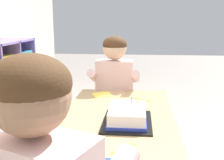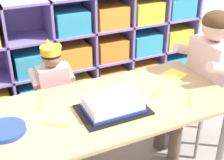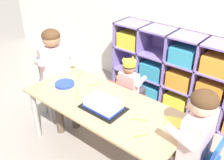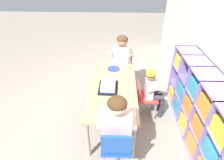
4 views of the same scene
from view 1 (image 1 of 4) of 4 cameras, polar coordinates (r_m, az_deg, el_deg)
name	(u,v)px [view 1 (image 1 of 4)]	position (r m, az deg, el deg)	size (l,w,h in m)	color
activity_table	(115,138)	(1.55, 0.61, -11.60)	(1.53, 0.66, 0.59)	tan
child_with_crown	(2,146)	(1.61, -21.42, -12.27)	(0.30, 0.31, 0.81)	beige
classroom_chair_guest_side	(115,105)	(2.43, 0.65, -5.11)	(0.36, 0.33, 0.71)	#1E4CA8
guest_at_table_side	(114,86)	(2.26, 0.42, -1.15)	(0.44, 0.41, 1.02)	beige
birthday_cake_on_tray	(127,116)	(1.55, 3.13, -7.25)	(0.38, 0.26, 0.12)	black
paper_napkin_square	(102,95)	(2.11, -2.00, -2.98)	(0.13, 0.13, 0.00)	#F4DB4C
fork_at_table_front_edge	(70,148)	(1.28, -8.56, -13.35)	(0.06, 0.14, 0.00)	yellow
fork_near_cake_tray	(120,104)	(1.87, 1.67, -4.92)	(0.13, 0.09, 0.00)	yellow
fork_beside_plate_stack	(125,147)	(1.27, 2.60, -13.45)	(0.12, 0.10, 0.00)	yellow
fork_near_child_seat	(143,100)	(1.99, 6.32, -3.97)	(0.09, 0.11, 0.00)	yellow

